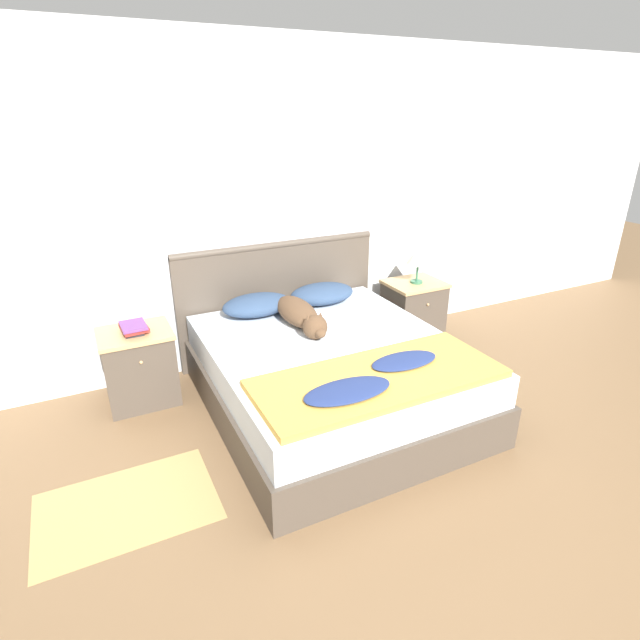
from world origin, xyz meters
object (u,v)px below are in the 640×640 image
at_px(pillow_left, 257,305).
at_px(book_stack, 134,328).
at_px(bed, 332,376).
at_px(nightstand_left, 140,367).
at_px(nightstand_right, 413,311).
at_px(pillow_right, 322,294).
at_px(dog, 300,314).
at_px(table_lamp, 418,257).

xyz_separation_m(pillow_left, book_stack, (-0.93, -0.04, 0.00)).
bearing_deg(bed, nightstand_left, 150.03).
relative_size(nightstand_left, nightstand_right, 1.00).
relative_size(nightstand_right, pillow_right, 1.02).
bearing_deg(nightstand_right, book_stack, -179.73).
distance_m(nightstand_right, pillow_right, 0.99).
height_order(pillow_left, pillow_right, same).
distance_m(bed, dog, 0.52).
height_order(dog, book_stack, dog).
distance_m(pillow_right, book_stack, 1.51).
relative_size(bed, book_stack, 7.67).
xyz_separation_m(bed, pillow_left, (-0.29, 0.73, 0.34)).
relative_size(nightstand_right, pillow_left, 1.02).
distance_m(pillow_right, table_lamp, 0.96).
height_order(bed, pillow_left, pillow_left).
bearing_deg(pillow_right, dog, -135.72).
xyz_separation_m(nightstand_left, book_stack, (0.00, -0.01, 0.32)).
height_order(nightstand_left, dog, dog).
bearing_deg(table_lamp, nightstand_right, 90.00).
bearing_deg(dog, table_lamp, 13.20).
bearing_deg(pillow_right, pillow_left, 180.00).
relative_size(book_stack, table_lamp, 0.76).
xyz_separation_m(book_stack, table_lamp, (2.44, -0.01, 0.21)).
xyz_separation_m(nightstand_left, dog, (1.15, -0.32, 0.32)).
bearing_deg(pillow_left, bed, -68.53).
relative_size(pillow_left, table_lamp, 1.68).
xyz_separation_m(nightstand_left, nightstand_right, (2.44, 0.00, 0.00)).
bearing_deg(nightstand_left, pillow_right, 0.96).
bearing_deg(pillow_right, table_lamp, -2.76).
distance_m(pillow_right, dog, 0.50).
relative_size(bed, dog, 2.40).
bearing_deg(pillow_left, pillow_right, 0.00).
relative_size(bed, nightstand_right, 3.40).
distance_m(dog, table_lamp, 1.34).
height_order(nightstand_right, pillow_right, pillow_right).
relative_size(pillow_left, book_stack, 2.21).
distance_m(nightstand_left, dog, 1.24).
relative_size(bed, pillow_left, 3.47).
bearing_deg(nightstand_right, bed, -150.03).
distance_m(nightstand_right, book_stack, 2.46).
distance_m(bed, nightstand_left, 1.41).
relative_size(nightstand_left, book_stack, 2.26).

